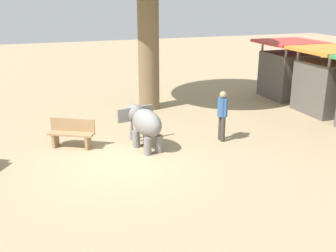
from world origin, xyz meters
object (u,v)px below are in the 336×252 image
object	(u,v)px
person_handler	(222,112)
market_stall_red	(287,72)
elephant	(144,123)
market_stall_orange	(327,84)
wooden_bench	(72,132)

from	to	relation	value
person_handler	market_stall_red	xyz separation A→B (m)	(-4.17, 5.31, 0.19)
elephant	market_stall_orange	xyz separation A→B (m)	(-1.36, 7.82, 0.34)
elephant	market_stall_red	xyz separation A→B (m)	(-3.96, 7.82, 0.34)
wooden_bench	elephant	bearing A→B (deg)	-172.07
wooden_bench	market_stall_red	size ratio (longest dim) A/B	0.56
elephant	wooden_bench	world-z (taller)	elephant
elephant	market_stall_orange	distance (m)	7.94
person_handler	market_stall_orange	xyz separation A→B (m)	(-1.57, 5.31, 0.19)
wooden_bench	market_stall_orange	xyz separation A→B (m)	(-0.56, 9.88, 0.67)
person_handler	market_stall_red	world-z (taller)	market_stall_red
wooden_bench	market_stall_red	bearing A→B (deg)	-133.32
elephant	person_handler	world-z (taller)	person_handler
elephant	wooden_bench	xyz separation A→B (m)	(-0.79, -2.06, -0.33)
person_handler	wooden_bench	distance (m)	4.71
person_handler	wooden_bench	bearing A→B (deg)	-11.72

